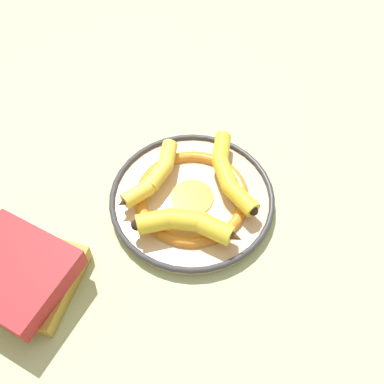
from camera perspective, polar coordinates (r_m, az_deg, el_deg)
The scene contains 6 objects.
ground_plane at distance 0.90m, azimuth -0.47°, elevation 0.53°, with size 2.80×2.80×0.00m, color #B2C693.
decorative_bowl at distance 0.87m, azimuth 0.00°, elevation -0.82°, with size 0.32×0.32×0.03m.
banana_a at distance 0.87m, azimuth 4.63°, elevation 2.58°, with size 0.07×0.21×0.03m.
banana_b at distance 0.80m, azimuth -0.54°, elevation -4.04°, with size 0.18×0.12×0.04m.
banana_c at distance 0.86m, azimuth -4.87°, elevation 2.03°, with size 0.16×0.12×0.03m.
book_stack at distance 0.82m, azimuth -21.39°, elevation -9.55°, with size 0.25×0.25×0.08m.
Camera 1 is at (-0.18, -0.49, 0.74)m, focal length 42.00 mm.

